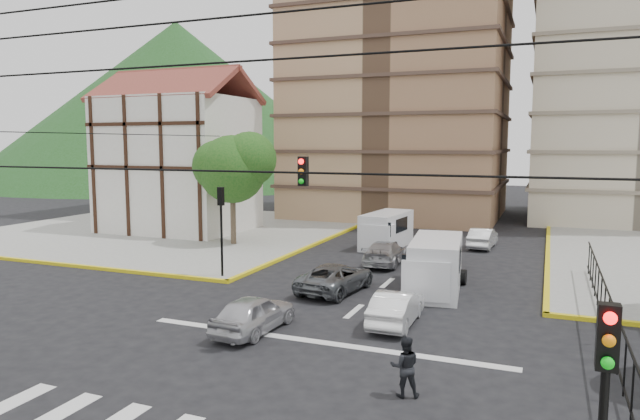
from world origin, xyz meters
The scene contains 19 objects.
ground centered at (0.00, 0.00, 0.00)m, with size 160.00×160.00×0.00m, color black.
sidewalk_nw centered at (-20.00, 20.00, 0.07)m, with size 26.00×26.00×0.15m, color gray.
stop_line centered at (0.00, 1.20, 0.01)m, with size 13.00×0.40×0.01m, color silver.
tudor_building centered at (-19.00, 20.00, 5.25)m, with size 10.80×8.05×12.23m.
distant_hill centered at (-55.00, 70.00, 14.00)m, with size 70.00×70.00×28.00m, color #1D4717.
park_fence centered at (9.00, 4.50, 0.00)m, with size 0.10×22.50×1.66m, color black, non-canonical shape.
tree_tudor centered at (-11.90, 16.01, 5.22)m, with size 5.39×4.40×7.43m.
traffic_light_se centered at (7.80, -7.80, 3.11)m, with size 0.28×0.22×4.40m.
traffic_light_nw centered at (-7.80, 7.80, 3.11)m, with size 0.28×0.22×4.40m.
traffic_light_hanging centered at (0.00, -2.04, 5.90)m, with size 18.00×9.12×0.92m.
van_right_lane centered at (2.42, 9.09, 1.17)m, with size 2.66×5.52×2.40m.
van_left_lane centered at (-2.59, 18.99, 1.09)m, with size 2.43×5.15×2.25m.
car_silver_front_left centered at (-2.52, 1.34, 0.67)m, with size 1.57×3.91×1.33m, color #BCBBC0.
car_white_front_right centered at (1.96, 4.05, 0.64)m, with size 1.35×3.87×1.28m, color white.
car_grey_mid_left centered at (-1.75, 7.62, 0.64)m, with size 2.13×4.63×1.29m, color slate.
car_silver_rear_left centered at (-1.24, 14.07, 0.65)m, with size 1.83×4.51×1.31m, color #A4A4A8.
car_darkgrey_mid_right centered at (1.70, 14.41, 0.66)m, with size 1.55×3.85×1.31m, color black.
car_white_rear_right centered at (3.18, 21.36, 0.64)m, with size 1.36×3.90×1.28m, color white.
pedestrian_crosswalk centered at (3.68, -1.78, 0.81)m, with size 0.79×0.62×1.63m, color black.
Camera 1 is at (6.99, -15.96, 6.63)m, focal length 32.00 mm.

